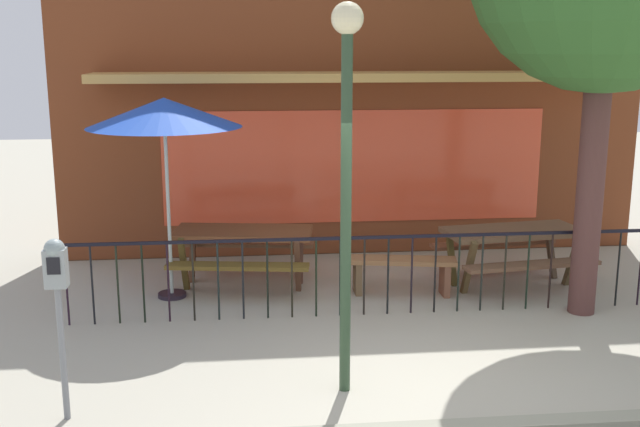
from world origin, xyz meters
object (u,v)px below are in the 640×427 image
at_px(patio_umbrella, 164,114).
at_px(street_lamp, 346,142).
at_px(parking_meter_near, 57,282).
at_px(picnic_table_right, 512,241).
at_px(patio_bench, 401,268).
at_px(picnic_table_left, 243,242).

distance_m(patio_umbrella, street_lamp, 3.42).
bearing_deg(parking_meter_near, patio_umbrella, 79.01).
relative_size(picnic_table_right, street_lamp, 0.56).
bearing_deg(patio_umbrella, street_lamp, -57.51).
xyz_separation_m(patio_umbrella, street_lamp, (1.84, -2.89, -0.00)).
relative_size(patio_umbrella, parking_meter_near, 1.58).
bearing_deg(patio_bench, picnic_table_right, 7.85).
xyz_separation_m(picnic_table_right, street_lamp, (-2.63, -2.91, 1.72)).
height_order(patio_bench, street_lamp, street_lamp).
distance_m(patio_umbrella, patio_bench, 3.54).
xyz_separation_m(picnic_table_left, street_lamp, (0.92, -3.23, 1.72)).
height_order(picnic_table_right, patio_umbrella, patio_umbrella).
xyz_separation_m(parking_meter_near, street_lamp, (2.46, 0.31, 1.09)).
bearing_deg(parking_meter_near, street_lamp, 7.28).
bearing_deg(parking_meter_near, patio_bench, 40.29).
height_order(picnic_table_right, patio_bench, picnic_table_right).
height_order(picnic_table_right, parking_meter_near, parking_meter_near).
relative_size(parking_meter_near, street_lamp, 0.46).
relative_size(patio_umbrella, patio_bench, 1.76).
distance_m(patio_umbrella, parking_meter_near, 3.44).
bearing_deg(picnic_table_right, picnic_table_left, 174.89).
xyz_separation_m(patio_bench, parking_meter_near, (-3.55, -3.01, 0.88)).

